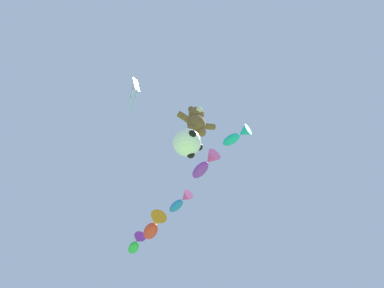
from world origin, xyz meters
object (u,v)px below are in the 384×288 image
fish_kite_violet (206,164)px  diamond_kite (135,88)px  fish_kite_cobalt (181,202)px  fish_kite_emerald (136,243)px  fish_kite_teal (238,136)px  teddy_bear_kite (196,121)px  fish_kite_crimson (154,226)px  soccer_ball_kite (187,143)px

fish_kite_violet → diamond_kite: (-4.68, -1.94, 1.36)m
fish_kite_cobalt → fish_kite_emerald: 4.68m
fish_kite_teal → diamond_kite: (-5.45, 0.17, 1.06)m
fish_kite_teal → fish_kite_cobalt: size_ratio=0.91×
teddy_bear_kite → fish_kite_violet: size_ratio=0.88×
fish_kite_cobalt → fish_kite_crimson: 2.40m
teddy_bear_kite → soccer_ball_kite: bearing=-175.3°
soccer_ball_kite → diamond_kite: (-2.14, 1.53, 5.09)m
fish_kite_violet → fish_kite_emerald: fish_kite_violet is taller
fish_kite_violet → fish_kite_cobalt: fish_kite_violet is taller
teddy_bear_kite → fish_kite_crimson: (1.12, 8.21, 1.23)m
fish_kite_violet → diamond_kite: 5.24m
teddy_bear_kite → fish_kite_teal: 3.91m
fish_kite_teal → fish_kite_emerald: (-2.07, 9.17, -0.74)m
fish_kite_teal → fish_kite_cobalt: (-1.08, 4.59, -0.90)m
teddy_bear_kite → diamond_kite: size_ratio=0.61×
fish_kite_cobalt → fish_kite_emerald: size_ratio=1.01×
soccer_ball_kite → fish_kite_emerald: 11.10m
soccer_ball_kite → fish_kite_emerald: (1.23, 10.53, 3.28)m
fish_kite_teal → fish_kite_emerald: 9.43m
soccer_ball_kite → fish_kite_cobalt: 7.08m
teddy_bear_kite → fish_kite_cobalt: (1.81, 5.92, 1.37)m
fish_kite_violet → fish_kite_crimson: 4.93m
fish_kite_violet → fish_kite_crimson: fish_kite_violet is taller
diamond_kite → soccer_ball_kite: bearing=-35.5°
fish_kite_teal → fish_kite_crimson: fish_kite_teal is taller
fish_kite_teal → fish_kite_crimson: (-1.77, 6.88, -1.04)m
soccer_ball_kite → fish_kite_emerald: bearing=83.3°
teddy_bear_kite → fish_kite_emerald: fish_kite_emerald is taller
fish_kite_violet → fish_kite_emerald: (-1.30, 7.06, -0.44)m
teddy_bear_kite → fish_kite_emerald: (0.82, 10.49, 1.53)m
diamond_kite → fish_kite_violet: bearing=22.5°
fish_kite_violet → fish_kite_emerald: size_ratio=1.14×
teddy_bear_kite → fish_kite_emerald: bearing=85.5°
soccer_ball_kite → diamond_kite: size_ratio=0.41×
fish_kite_teal → fish_kite_violet: size_ratio=0.80×
fish_kite_emerald → fish_kite_violet: bearing=-79.6°
teddy_bear_kite → fish_kite_teal: fish_kite_teal is taller
soccer_ball_kite → fish_kite_cobalt: bearing=69.5°
fish_kite_violet → fish_kite_teal: bearing=-69.9°
diamond_kite → fish_kite_crimson: bearing=61.3°
fish_kite_cobalt → diamond_kite: 6.52m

